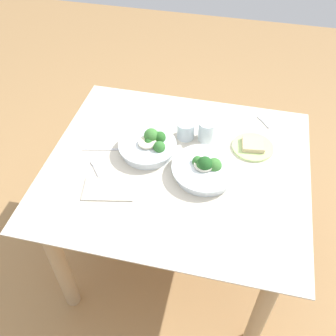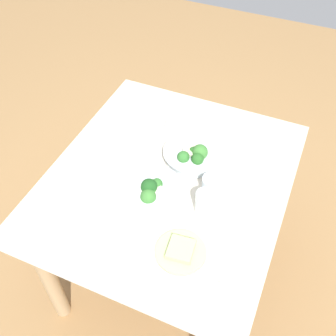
{
  "view_description": "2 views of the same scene",
  "coord_description": "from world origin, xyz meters",
  "views": [
    {
      "loc": [
        0.22,
        -1.11,
        1.87
      ],
      "look_at": [
        -0.03,
        -0.06,
        0.74
      ],
      "focal_mm": 40.91,
      "sensor_mm": 36.0,
      "label": 1
    },
    {
      "loc": [
        1.0,
        0.43,
        1.95
      ],
      "look_at": [
        -0.02,
        -0.01,
        0.74
      ],
      "focal_mm": 42.63,
      "sensor_mm": 36.0,
      "label": 2
    }
  ],
  "objects": [
    {
      "name": "broccoli_bowl_near",
      "position": [
        0.12,
        -0.02,
        0.74
      ],
      "size": [
        0.27,
        0.27,
        0.1
      ],
      "color": "white",
      "rests_on": "dining_table"
    },
    {
      "name": "broccoli_bowl_far",
      "position": [
        -0.14,
        0.06,
        0.74
      ],
      "size": [
        0.25,
        0.25,
        0.1
      ],
      "color": "white",
      "rests_on": "dining_table"
    },
    {
      "name": "table_knife_left",
      "position": [
        -0.33,
        0.02,
        0.71
      ],
      "size": [
        0.19,
        0.05,
        0.0
      ],
      "primitive_type": "cube",
      "rotation": [
        0.0,
        0.0,
        0.22
      ],
      "color": "#B7B7BC",
      "rests_on": "dining_table"
    },
    {
      "name": "dining_table",
      "position": [
        0.0,
        0.0,
        0.59
      ],
      "size": [
        1.11,
        0.97,
        0.71
      ],
      "color": "beige",
      "rests_on": "ground_plane"
    },
    {
      "name": "water_glass_center",
      "position": [
        0.09,
        0.19,
        0.76
      ],
      "size": [
        0.08,
        0.08,
        0.1
      ],
      "primitive_type": "cylinder",
      "color": "silver",
      "rests_on": "dining_table"
    },
    {
      "name": "bread_side_plate",
      "position": [
        0.3,
        0.18,
        0.72
      ],
      "size": [
        0.18,
        0.18,
        0.03
      ],
      "color": "#B7D684",
      "rests_on": "dining_table"
    },
    {
      "name": "water_glass_side",
      "position": [
        0.0,
        0.19,
        0.75
      ],
      "size": [
        0.08,
        0.08,
        0.08
      ],
      "primitive_type": "cylinder",
      "color": "silver",
      "rests_on": "dining_table"
    },
    {
      "name": "napkin_folded_upper",
      "position": [
        -0.24,
        -0.19,
        0.71
      ],
      "size": [
        0.22,
        0.16,
        0.01
      ],
      "primitive_type": "cube",
      "rotation": [
        0.0,
        0.0,
        0.2
      ],
      "color": "#B1A997",
      "rests_on": "dining_table"
    },
    {
      "name": "fork_by_far_bowl",
      "position": [
        0.34,
        0.38,
        0.71
      ],
      "size": [
        0.06,
        0.08,
        0.0
      ],
      "rotation": [
        0.0,
        0.0,
        2.19
      ],
      "color": "#B7B7BC",
      "rests_on": "dining_table"
    },
    {
      "name": "ground_plane",
      "position": [
        0.0,
        0.0,
        0.0
      ],
      "size": [
        6.0,
        6.0,
        0.0
      ],
      "primitive_type": "plane",
      "color": "#9E7547"
    },
    {
      "name": "fork_by_near_bowl",
      "position": [
        -0.33,
        -0.1,
        0.71
      ],
      "size": [
        0.07,
        0.09,
        0.0
      ],
      "rotation": [
        0.0,
        0.0,
        2.23
      ],
      "color": "#B7B7BC",
      "rests_on": "dining_table"
    }
  ]
}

